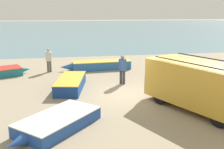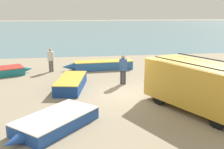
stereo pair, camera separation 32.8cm
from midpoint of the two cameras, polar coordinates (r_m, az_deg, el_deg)
ground_plane at (r=14.16m, az=4.87°, el=-4.36°), size 200.00×200.00×0.00m
sea_water at (r=65.29m, az=-5.86°, el=10.05°), size 120.00×80.00×0.01m
parked_van at (r=12.32m, az=19.33°, el=-2.21°), size 4.11×5.58×2.27m
fishing_rowboat_0 at (r=15.32m, az=-8.17°, el=-1.74°), size 1.96×4.26×0.66m
fishing_rowboat_1 at (r=19.81m, az=17.89°, el=1.09°), size 4.38×4.21×0.50m
fishing_rowboat_2 at (r=19.91m, az=-2.05°, el=2.05°), size 5.35×1.49×0.65m
fishing_rowboat_3 at (r=19.51m, az=-22.81°, el=0.54°), size 4.08×2.74×0.54m
fishing_rowboat_6 at (r=10.43m, az=-11.53°, el=-10.03°), size 3.47×3.64×0.50m
fisherman_0 at (r=19.50m, az=-12.74°, el=3.55°), size 0.45×0.45×1.71m
fisherman_1 at (r=15.81m, az=3.03°, el=1.65°), size 0.47×0.47×1.79m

